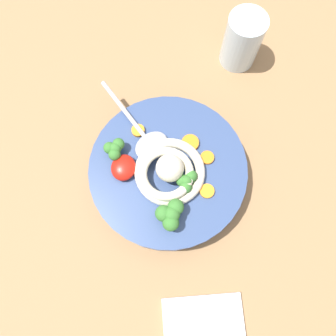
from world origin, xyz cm
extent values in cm
cube|color=#936D47|center=(0.00, 0.00, 1.48)|extent=(106.50, 106.50, 2.96)
cylinder|color=#334775|center=(2.55, -3.26, 5.77)|extent=(27.07, 27.07, 5.61)
cylinder|color=#B27A33|center=(2.55, -3.26, 5.99)|extent=(23.82, 23.82, 5.16)
torus|color=beige|center=(3.35, -2.87, 9.39)|extent=(11.76, 11.76, 1.62)
torus|color=beige|center=(4.11, -3.38, 10.68)|extent=(12.60, 12.60, 1.46)
sphere|color=beige|center=(3.35, -2.87, 11.49)|extent=(4.56, 4.56, 4.56)
ellipsoid|color=#B7B7BC|center=(-0.88, -6.53, 9.37)|extent=(7.32, 7.38, 1.60)
cylinder|color=#B7B7BC|center=(-6.32, -11.70, 9.37)|extent=(11.42, 10.92, 0.80)
ellipsoid|color=#B2190F|center=(3.66, -10.58, 9.61)|extent=(4.60, 4.14, 2.07)
cylinder|color=#7A9E60|center=(0.84, -12.24, 9.13)|extent=(1.03, 1.03, 1.11)
sphere|color=#38752D|center=(0.84, -12.24, 10.69)|extent=(2.03, 2.03, 2.03)
sphere|color=#38752D|center=(1.86, -12.24, 10.51)|extent=(2.03, 2.03, 2.03)
sphere|color=#38752D|center=(-0.08, -11.87, 10.60)|extent=(2.03, 2.03, 2.03)
sphere|color=#38752D|center=(0.84, -13.25, 10.55)|extent=(2.03, 2.03, 2.03)
cylinder|color=#7A9E60|center=(4.90, 0.31, 9.12)|extent=(1.02, 1.02, 1.09)
sphere|color=#38752D|center=(4.90, 0.31, 10.67)|extent=(2.00, 2.00, 2.00)
sphere|color=#38752D|center=(5.90, 0.31, 10.49)|extent=(2.00, 2.00, 2.00)
sphere|color=#38752D|center=(3.99, 0.68, 10.58)|extent=(2.00, 2.00, 2.00)
sphere|color=#38752D|center=(4.90, -0.69, 10.52)|extent=(2.00, 2.00, 2.00)
cylinder|color=#7A9E60|center=(10.60, -1.69, 9.29)|extent=(1.33, 1.33, 1.43)
sphere|color=#38752D|center=(10.60, -1.69, 11.31)|extent=(2.62, 2.62, 2.62)
sphere|color=#38752D|center=(11.91, -1.69, 11.08)|extent=(2.62, 2.62, 2.62)
sphere|color=#38752D|center=(9.41, -1.22, 11.19)|extent=(2.62, 2.62, 2.62)
sphere|color=#38752D|center=(10.60, -3.01, 11.12)|extent=(2.62, 2.62, 2.62)
cylinder|color=orange|center=(0.13, 3.12, 8.88)|extent=(2.34, 2.34, 0.60)
cylinder|color=orange|center=(5.77, 3.62, 8.86)|extent=(2.40, 2.40, 0.57)
cylinder|color=orange|center=(-3.46, -9.24, 8.94)|extent=(2.26, 2.26, 0.72)
cylinder|color=orange|center=(-2.28, -0.37, 8.94)|extent=(2.97, 2.97, 0.73)
cylinder|color=silver|center=(-24.46, 7.78, 8.43)|extent=(7.24, 7.24, 10.93)
camera|label=1|loc=(17.30, -1.46, 60.31)|focal=34.04mm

